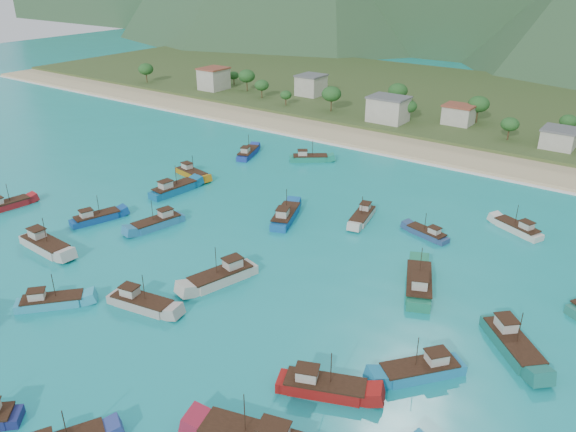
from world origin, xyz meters
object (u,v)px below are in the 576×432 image
Objects in this scene: boat_8 at (285,216)px; boat_11 at (518,229)px; boat_7 at (51,302)px; boat_1 at (427,234)px; boat_0 at (157,223)px; boat_16 at (419,285)px; boat_10 at (309,159)px; boat_5 at (248,153)px; boat_21 at (421,371)px; boat_26 at (174,189)px; boat_29 at (141,303)px; boat_17 at (96,218)px; boat_23 at (222,277)px; boat_27 at (192,174)px; boat_20 at (45,245)px; boat_24 at (512,344)px; boat_14 at (7,206)px; boat_31 at (362,217)px; boat_25 at (323,387)px.

boat_11 is (38.80, 21.21, -0.17)m from boat_8.
boat_7 is 0.93× the size of boat_11.
boat_0 is at bearing 136.18° from boat_1.
boat_11 is 30.80m from boat_16.
boat_5 is at bearing -106.12° from boat_10.
boat_21 is at bearing -177.88° from boat_0.
boat_21 is at bearing -13.55° from boat_26.
boat_17 is at bearing -126.60° from boat_29.
boat_27 is (-37.63, 31.66, -0.20)m from boat_23.
boat_20 is at bearing 75.51° from boat_0.
boat_16 is (6.25, -18.26, 0.44)m from boat_1.
boat_27 is at bearing -59.49° from boat_24.
boat_20 is (-9.09, -18.07, 0.13)m from boat_0.
boat_23 reaches higher than boat_20.
boat_29 is at bearing -83.42° from boat_5.
boat_17 reaches higher than boat_14.
boat_17 is (1.05, -48.45, -0.04)m from boat_5.
boat_26 reaches higher than boat_21.
boat_26 is (-0.82, 31.99, -0.04)m from boat_20.
boat_5 is 0.96× the size of boat_24.
boat_11 is at bearing 49.61° from boat_17.
boat_26 is at bearing -56.99° from boat_10.
boat_31 is at bearing 22.24° from boat_26.
boat_14 reaches higher than boat_1.
boat_26 reaches higher than boat_14.
boat_0 is at bearing 165.66° from boat_16.
boat_14 is at bearing 19.29° from boat_31.
boat_1 is 0.92× the size of boat_10.
boat_8 is at bearing 24.40° from boat_31.
boat_0 is at bearing -133.67° from boat_25.
boat_0 is 1.07× the size of boat_27.
boat_25 is (82.22, -7.90, 0.14)m from boat_14.
boat_10 is at bearing 68.52° from boat_14.
boat_16 is at bearing -133.32° from boat_23.
boat_11 is 37.77m from boat_24.
boat_21 is 45.64m from boat_31.
boat_21 is 12.64m from boat_25.
boat_16 is at bearing -145.68° from boat_1.
boat_1 is 0.68× the size of boat_16.
boat_1 is at bearing -36.44° from boat_5.
boat_24 reaches higher than boat_21.
boat_20 reaches higher than boat_11.
boat_21 is 1.02× the size of boat_31.
boat_1 is 0.88× the size of boat_11.
boat_8 is (10.84, 44.64, 0.16)m from boat_7.
boat_11 is 0.91× the size of boat_29.
boat_21 reaches higher than boat_1.
boat_7 is at bearing -93.87° from boat_5.
boat_26 is (1.76, 19.21, 0.17)m from boat_17.
boat_20 is 0.97× the size of boat_23.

